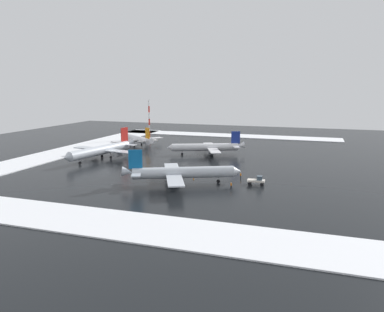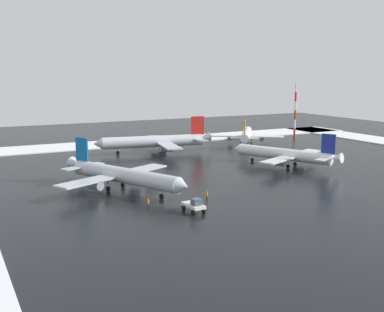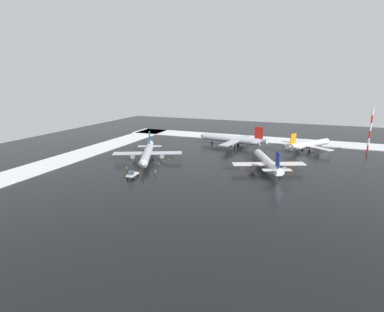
% 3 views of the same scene
% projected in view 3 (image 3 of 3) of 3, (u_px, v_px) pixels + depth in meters
% --- Properties ---
extents(ground_plane, '(240.00, 240.00, 0.00)m').
position_uv_depth(ground_plane, '(243.00, 163.00, 113.26)').
color(ground_plane, black).
extents(snow_bank_far, '(152.00, 16.00, 0.28)m').
position_uv_depth(snow_bank_far, '(263.00, 139.00, 158.33)').
color(snow_bank_far, white).
rests_on(snow_bank_far, ground_plane).
extents(snow_bank_right, '(14.00, 116.00, 0.28)m').
position_uv_depth(snow_bank_right, '(98.00, 148.00, 136.99)').
color(snow_bank_right, white).
rests_on(snow_bank_right, ground_plane).
extents(airplane_foreground_jet, '(25.85, 30.44, 9.59)m').
position_uv_depth(airplane_foreground_jet, '(147.00, 154.00, 114.76)').
color(airplane_foreground_jet, silver).
rests_on(airplane_foreground_jet, ground_plane).
extents(airplane_distant_tail, '(21.76, 25.03, 8.70)m').
position_uv_depth(airplane_distant_tail, '(309.00, 144.00, 132.65)').
color(airplane_distant_tail, white).
rests_on(airplane_distant_tail, ground_plane).
extents(airplane_parked_starboard, '(34.45, 28.79, 10.27)m').
position_uv_depth(airplane_parked_starboard, '(232.00, 139.00, 141.26)').
color(airplane_parked_starboard, silver).
rests_on(airplane_parked_starboard, ground_plane).
extents(airplane_far_rear, '(24.25, 28.60, 8.94)m').
position_uv_depth(airplane_far_rear, '(267.00, 162.00, 104.05)').
color(airplane_far_rear, white).
rests_on(airplane_far_rear, ground_plane).
extents(pushback_tug, '(2.54, 4.72, 2.50)m').
position_uv_depth(pushback_tug, '(132.00, 174.00, 95.51)').
color(pushback_tug, silver).
rests_on(pushback_tug, ground_plane).
extents(ground_crew_near_tug, '(0.36, 0.36, 1.71)m').
position_uv_depth(ground_crew_near_tug, '(127.00, 169.00, 102.83)').
color(ground_crew_near_tug, black).
rests_on(ground_crew_near_tug, ground_plane).
extents(ground_crew_beside_wing, '(0.36, 0.36, 1.71)m').
position_uv_depth(ground_crew_beside_wing, '(155.00, 172.00, 98.58)').
color(ground_crew_beside_wing, black).
rests_on(ground_crew_beside_wing, ground_plane).
extents(antenna_mast, '(0.70, 0.70, 19.43)m').
position_uv_depth(antenna_mast, '(370.00, 131.00, 126.52)').
color(antenna_mast, red).
rests_on(antenna_mast, ground_plane).
extents(traffic_cone_near_nose, '(0.36, 0.36, 0.55)m').
position_uv_depth(traffic_cone_near_nose, '(163.00, 161.00, 115.12)').
color(traffic_cone_near_nose, orange).
rests_on(traffic_cone_near_nose, ground_plane).
extents(traffic_cone_mid_line, '(0.36, 0.36, 0.55)m').
position_uv_depth(traffic_cone_mid_line, '(159.00, 163.00, 111.86)').
color(traffic_cone_mid_line, orange).
rests_on(traffic_cone_mid_line, ground_plane).
extents(traffic_cone_wingtip_side, '(0.36, 0.36, 0.55)m').
position_uv_depth(traffic_cone_wingtip_side, '(169.00, 159.00, 117.83)').
color(traffic_cone_wingtip_side, orange).
rests_on(traffic_cone_wingtip_side, ground_plane).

